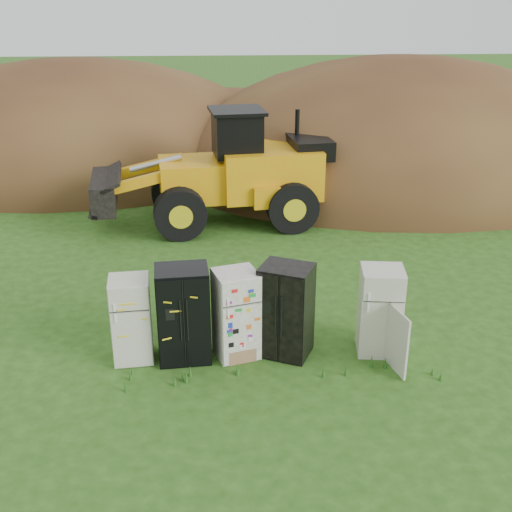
{
  "coord_description": "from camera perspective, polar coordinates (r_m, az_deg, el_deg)",
  "views": [
    {
      "loc": [
        -0.79,
        -10.89,
        6.68
      ],
      "look_at": [
        -0.01,
        2.0,
        1.25
      ],
      "focal_mm": 45.0,
      "sensor_mm": 36.0,
      "label": 1
    }
  ],
  "objects": [
    {
      "name": "fridge_sticker",
      "position": [
        12.35,
        -1.78,
        -5.18
      ],
      "size": [
        0.96,
        0.92,
        1.77
      ],
      "primitive_type": null,
      "rotation": [
        0.0,
        0.0,
        0.28
      ],
      "color": "white",
      "rests_on": "ground"
    },
    {
      "name": "fridge_open_door",
      "position": [
        12.71,
        10.96,
        -4.79
      ],
      "size": [
        0.89,
        0.83,
        1.77
      ],
      "primitive_type": null,
      "rotation": [
        0.0,
        0.0,
        -0.12
      ],
      "color": "silver",
      "rests_on": "ground"
    },
    {
      "name": "dirt_mound_left",
      "position": [
        27.55,
        -15.29,
        7.96
      ],
      "size": [
        16.94,
        12.7,
        8.33
      ],
      "primitive_type": "ellipsoid",
      "color": "#452516",
      "rests_on": "ground"
    },
    {
      "name": "wheel_loader",
      "position": [
        19.18,
        -4.24,
        7.75
      ],
      "size": [
        7.4,
        3.71,
        3.44
      ],
      "primitive_type": null,
      "rotation": [
        0.0,
        0.0,
        0.12
      ],
      "color": "orange",
      "rests_on": "ground"
    },
    {
      "name": "fridge_black_side",
      "position": [
        12.3,
        -6.48,
        -5.15
      ],
      "size": [
        1.05,
        0.86,
        1.89
      ],
      "primitive_type": null,
      "rotation": [
        0.0,
        0.0,
        0.08
      ],
      "color": "black",
      "rests_on": "ground"
    },
    {
      "name": "ground",
      "position": [
        12.8,
        0.61,
        -8.65
      ],
      "size": [
        120.0,
        120.0,
        0.0
      ],
      "primitive_type": "plane",
      "color": "#264913",
      "rests_on": "ground"
    },
    {
      "name": "dirt_mound_right",
      "position": [
        25.29,
        12.25,
        6.96
      ],
      "size": [
        16.9,
        12.39,
        8.92
      ],
      "primitive_type": "ellipsoid",
      "color": "#452516",
      "rests_on": "ground"
    },
    {
      "name": "dirt_mound_back",
      "position": [
        29.58,
        -3.24,
        9.71
      ],
      "size": [
        16.16,
        10.77,
        5.06
      ],
      "primitive_type": "ellipsoid",
      "color": "#452516",
      "rests_on": "ground"
    },
    {
      "name": "fridge_leftmost",
      "position": [
        12.48,
        -11.01,
        -5.55
      ],
      "size": [
        0.81,
        0.78,
        1.69
      ],
      "primitive_type": null,
      "rotation": [
        0.0,
        0.0,
        0.1
      ],
      "color": "silver",
      "rests_on": "ground"
    },
    {
      "name": "fridge_dark_mid",
      "position": [
        12.39,
        2.67,
        -4.87
      ],
      "size": [
        1.18,
        1.1,
        1.86
      ],
      "primitive_type": null,
      "rotation": [
        0.0,
        0.0,
        -0.43
      ],
      "color": "black",
      "rests_on": "ground"
    }
  ]
}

